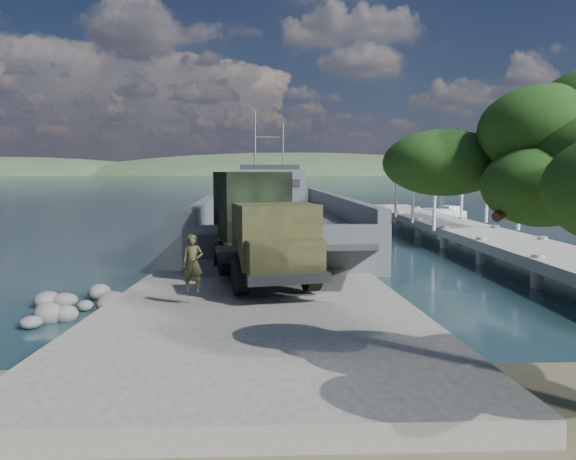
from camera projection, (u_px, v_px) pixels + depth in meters
The scene contains 10 objects.
ground at pixel (259, 316), 18.67m from camera, with size 1400.00×1400.00×0.00m, color #1B3740.
boat_ramp at pixel (258, 316), 17.65m from camera, with size 10.00×18.00×0.50m, color slate.
shoreline_rocks at pixel (75, 314), 18.92m from camera, with size 3.20×5.60×0.90m, color #5B5B59, non-canonical shape.
distant_headlands at pixel (314, 175), 577.06m from camera, with size 1000.00×240.00×48.00m, color #3A5132, non-canonical shape.
pier at pixel (455, 218), 37.67m from camera, with size 6.40×44.00×6.10m.
landing_craft at pixel (274, 225), 40.35m from camera, with size 10.14×36.99×10.92m.
military_truck at pixel (258, 225), 22.73m from camera, with size 4.67×9.53×4.25m.
soldier at pixel (193, 275), 18.17m from camera, with size 0.69×0.45×1.88m, color #222F1A.
sailboat_near at pixel (441, 217), 52.92m from camera, with size 2.29×6.05×7.21m.
sailboat_far at pixel (444, 213), 58.96m from camera, with size 3.44×5.66×6.65m.
Camera 1 is at (0.25, -18.29, 4.82)m, focal length 35.00 mm.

